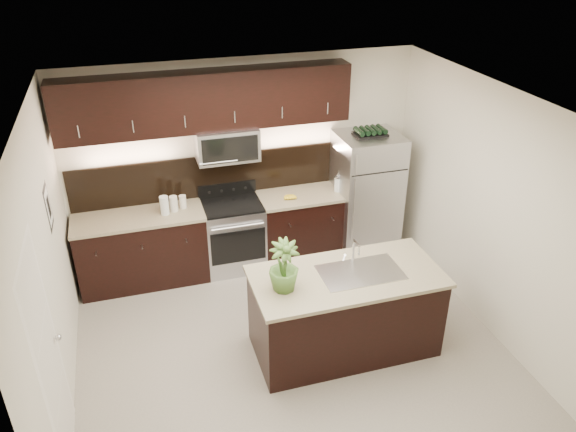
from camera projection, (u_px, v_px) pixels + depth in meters
name	position (u px, v px, depth m)	size (l,w,h in m)	color
ground	(289.00, 342.00, 6.21)	(4.50, 4.50, 0.00)	gray
room_walls	(279.00, 209.00, 5.35)	(4.52, 4.02, 2.71)	beige
counter_run	(218.00, 237.00, 7.30)	(3.51, 0.65, 0.94)	black
upper_fixtures	(209.00, 110.00, 6.64)	(3.49, 0.40, 1.66)	black
island	(345.00, 311.00, 5.93)	(1.96, 0.96, 0.94)	black
sink_faucet	(360.00, 271.00, 5.75)	(0.84, 0.50, 0.28)	silver
refrigerator	(366.00, 194.00, 7.59)	(0.81, 0.73, 1.68)	#B2B2B7
wine_rack	(370.00, 132.00, 7.17)	(0.41, 0.26, 0.10)	black
plant	(284.00, 266.00, 5.37)	(0.30, 0.30, 0.53)	#3F6327
canisters	(171.00, 204.00, 6.88)	(0.33, 0.20, 0.24)	silver
french_press	(338.00, 184.00, 7.40)	(0.10, 0.10, 0.28)	silver
bananas	(286.00, 197.00, 7.22)	(0.17, 0.13, 0.05)	gold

